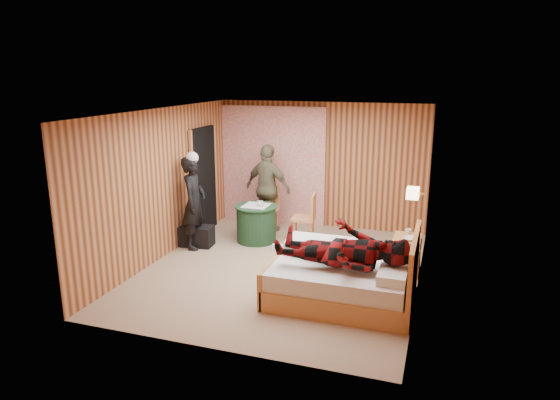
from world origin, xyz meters
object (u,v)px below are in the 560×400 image
(nightstand, at_px, (406,254))
(bed, at_px, (343,278))
(woman_standing, at_px, (194,203))
(man_on_bed, at_px, (343,239))
(man_at_table, at_px, (268,188))
(chair_far, at_px, (267,205))
(wall_lamp, at_px, (413,193))
(round_table, at_px, (256,223))
(chair_near, at_px, (308,214))
(duffel_bag, at_px, (195,236))

(nightstand, bearing_deg, bed, -121.29)
(woman_standing, xyz_separation_m, man_on_bed, (2.95, -1.43, 0.11))
(man_at_table, xyz_separation_m, man_on_bed, (2.03, -2.74, 0.08))
(man_on_bed, bearing_deg, nightstand, 63.47)
(chair_far, xyz_separation_m, woman_standing, (-0.91, -1.29, 0.29))
(wall_lamp, distance_m, man_at_table, 3.14)
(round_table, bearing_deg, nightstand, -12.84)
(wall_lamp, relative_size, nightstand, 0.44)
(chair_near, bearing_deg, duffel_bag, -71.60)
(chair_far, bearing_deg, wall_lamp, -27.72)
(nightstand, height_order, chair_near, chair_near)
(round_table, xyz_separation_m, chair_near, (0.91, 0.29, 0.18))
(bed, distance_m, chair_near, 2.43)
(woman_standing, distance_m, man_at_table, 1.60)
(nightstand, distance_m, man_on_bed, 1.76)
(bed, height_order, duffel_bag, bed)
(bed, relative_size, man_on_bed, 1.10)
(nightstand, xyz_separation_m, woman_standing, (-3.68, -0.03, 0.53))
(nightstand, bearing_deg, duffel_bag, 179.26)
(man_on_bed, bearing_deg, bed, 95.39)
(chair_far, relative_size, woman_standing, 0.56)
(bed, height_order, man_on_bed, man_on_bed)
(duffel_bag, bearing_deg, nightstand, -6.47)
(chair_far, bearing_deg, bed, -53.60)
(nightstand, height_order, man_on_bed, man_on_bed)
(wall_lamp, xyz_separation_m, man_at_table, (-2.81, 1.35, -0.44))
(chair_near, xyz_separation_m, man_on_bed, (1.13, -2.38, 0.42))
(wall_lamp, height_order, man_on_bed, man_on_bed)
(round_table, height_order, man_at_table, man_at_table)
(wall_lamp, bearing_deg, chair_near, 152.69)
(nightstand, distance_m, man_at_table, 3.10)
(bed, bearing_deg, chair_near, 117.17)
(man_at_table, bearing_deg, man_on_bed, 142.54)
(nightstand, bearing_deg, round_table, 167.16)
(bed, bearing_deg, man_at_table, 128.61)
(man_on_bed, bearing_deg, duffel_bag, 153.28)
(duffel_bag, relative_size, woman_standing, 0.39)
(bed, xyz_separation_m, chair_near, (-1.10, 2.15, 0.23))
(wall_lamp, relative_size, man_on_bed, 0.15)
(nightstand, xyz_separation_m, duffel_bag, (-3.73, 0.05, -0.11))
(wall_lamp, xyz_separation_m, chair_near, (-1.90, 0.98, -0.77))
(wall_lamp, bearing_deg, round_table, 166.10)
(chair_near, height_order, man_on_bed, man_on_bed)
(wall_lamp, distance_m, duffel_bag, 3.94)
(chair_near, distance_m, duffel_bag, 2.09)
(round_table, bearing_deg, wall_lamp, -13.90)
(round_table, xyz_separation_m, duffel_bag, (-0.97, -0.58, -0.16))
(bed, bearing_deg, duffel_bag, 156.68)
(round_table, height_order, chair_far, chair_far)
(wall_lamp, relative_size, round_table, 0.33)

